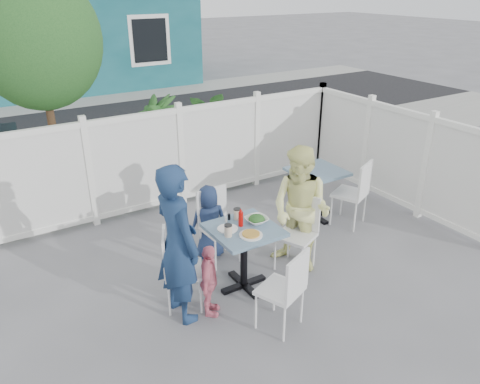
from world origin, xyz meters
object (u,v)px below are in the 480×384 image
utility_cabinet (1,168)px  spare_table (317,181)px  main_table (244,242)px  chair_near (287,285)px  chair_right (299,227)px  man (178,244)px  woman (301,210)px  chair_back (217,220)px  chair_left (176,264)px  toddler (209,281)px  boy (209,222)px

utility_cabinet → spare_table: (3.98, -3.17, 0.01)m
main_table → chair_near: chair_near is taller
utility_cabinet → chair_right: 5.03m
chair_near → man: 1.20m
utility_cabinet → main_table: size_ratio=1.50×
chair_right → chair_near: 1.24m
main_table → woman: woman is taller
spare_table → utility_cabinet: bearing=141.5°
spare_table → man: 2.95m
utility_cabinet → chair_back: size_ratio=1.24×
chair_left → chair_back: size_ratio=0.97×
main_table → chair_right: size_ratio=0.83×
chair_right → chair_left: bearing=63.6°
chair_left → chair_back: 1.08m
chair_left → woman: woman is taller
chair_back → toddler: bearing=54.0°
chair_near → boy: size_ratio=0.93×
utility_cabinet → toddler: utility_cabinet is taller
spare_table → woman: size_ratio=0.49×
spare_table → man: (-2.76, -1.01, 0.28)m
boy → chair_left: bearing=52.3°
man → main_table: bearing=-90.8°
boy → spare_table: bearing=-166.4°
chair_near → chair_right: bearing=23.6°
utility_cabinet → chair_left: (1.26, -4.03, -0.05)m
chair_back → boy: 0.13m
chair_left → utility_cabinet: bearing=-138.1°
chair_back → main_table: bearing=83.4°
chair_near → man: man is taller
woman → chair_right: bearing=143.5°
chair_right → utility_cabinet: bearing=11.4°
boy → toddler: boy is taller
chair_back → man: bearing=38.9°
chair_left → main_table: bearing=107.8°
chair_left → chair_near: bearing=64.0°
chair_left → chair_right: size_ratio=0.97×
main_table → chair_left: bearing=173.3°
chair_right → man: bearing=68.9°
chair_left → man: (-0.03, -0.16, 0.34)m
boy → toddler: bearing=71.5°
spare_table → chair_right: (-1.07, -0.93, -0.05)m
chair_near → toddler: size_ratio=1.10×
main_table → chair_left: (-0.82, 0.10, -0.07)m
chair_left → man: man is taller
utility_cabinet → toddler: (1.49, -4.35, -0.17)m
main_table → chair_near: size_ratio=0.85×
utility_cabinet → man: 4.37m
chair_near → chair_back: bearing=64.8°
spare_table → chair_right: 1.41m
man → toddler: 0.56m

